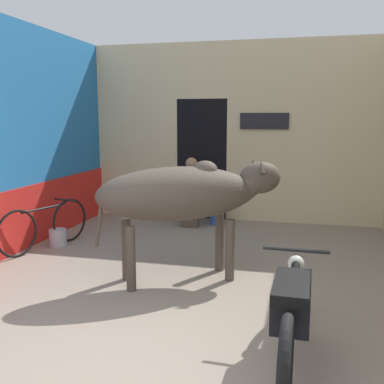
# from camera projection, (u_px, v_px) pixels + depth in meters

# --- Properties ---
(ground_plane) EXTENTS (30.00, 30.00, 0.00)m
(ground_plane) POSITION_uv_depth(u_px,v_px,m) (123.00, 373.00, 3.46)
(ground_plane) COLOR gray
(wall_left_shopfront) EXTENTS (0.25, 5.42, 3.33)m
(wall_left_shopfront) POSITION_uv_depth(u_px,v_px,m) (11.00, 141.00, 6.44)
(wall_left_shopfront) COLOR #236BAD
(wall_left_shopfront) RESTS_ON ground_plane
(wall_back_with_doorway) EXTENTS (5.43, 0.93, 3.33)m
(wall_back_with_doorway) POSITION_uv_depth(u_px,v_px,m) (224.00, 141.00, 8.68)
(wall_back_with_doorway) COLOR beige
(wall_back_with_doorway) RESTS_ON ground_plane
(cow) EXTENTS (2.23, 1.57, 1.46)m
(cow) POSITION_uv_depth(u_px,v_px,m) (186.00, 194.00, 5.31)
(cow) COLOR #4C4238
(cow) RESTS_ON ground_plane
(motorcycle_near) EXTENTS (0.58, 2.05, 0.80)m
(motorcycle_near) POSITION_uv_depth(u_px,v_px,m) (292.00, 309.00, 3.52)
(motorcycle_near) COLOR black
(motorcycle_near) RESTS_ON ground_plane
(bicycle) EXTENTS (0.61, 1.59, 0.70)m
(bicycle) POSITION_uv_depth(u_px,v_px,m) (45.00, 226.00, 6.69)
(bicycle) COLOR black
(bicycle) RESTS_ON ground_plane
(shopkeeper_seated) EXTENTS (0.46, 0.34, 1.24)m
(shopkeeper_seated) POSITION_uv_depth(u_px,v_px,m) (191.00, 191.00, 8.09)
(shopkeeper_seated) COLOR brown
(shopkeeper_seated) RESTS_ON ground_plane
(plastic_stool) EXTENTS (0.37, 0.37, 0.43)m
(plastic_stool) POSITION_uv_depth(u_px,v_px,m) (217.00, 212.00, 8.25)
(plastic_stool) COLOR #2856B2
(plastic_stool) RESTS_ON ground_plane
(bucket) EXTENTS (0.26, 0.26, 0.26)m
(bucket) POSITION_uv_depth(u_px,v_px,m) (58.00, 238.00, 6.87)
(bucket) COLOR #A8A8B2
(bucket) RESTS_ON ground_plane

